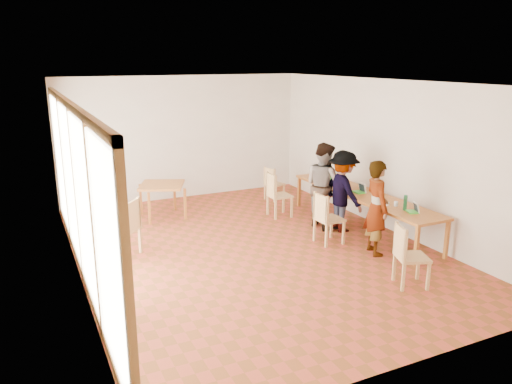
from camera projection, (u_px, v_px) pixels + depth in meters
ground at (253, 249)px, 9.15m from camera, size 8.00×8.00×0.00m
wall_back at (183, 138)px, 12.25m from camera, size 6.00×0.10×3.00m
wall_front at (413, 243)px, 5.28m from camera, size 6.00×0.10×3.00m
wall_right at (387, 155)px, 10.01m from camera, size 0.10×8.00×3.00m
window_wall at (75, 188)px, 7.53m from camera, size 0.10×8.00×3.00m
ceiling at (252, 81)px, 8.37m from camera, size 6.00×8.00×0.04m
communal_table at (363, 196)px, 10.08m from camera, size 0.80×4.00×0.75m
side_table at (162, 188)px, 10.83m from camera, size 0.90×0.90×0.75m
chair_near at (406, 249)px, 7.54m from camera, size 0.58×0.58×0.52m
chair_mid at (325, 213)px, 9.28m from camera, size 0.47×0.47×0.52m
chair_far at (275, 190)px, 10.87m from camera, size 0.47×0.47×0.52m
chair_empty at (272, 180)px, 12.16m from camera, size 0.48×0.48×0.44m
chair_spare at (128, 222)px, 8.66m from camera, size 0.68×0.68×0.55m
person_near at (377, 208)px, 8.76m from camera, size 0.54×0.70×1.70m
person_mid at (324, 185)px, 10.17m from camera, size 0.74×0.92×1.76m
person_far at (343, 191)px, 9.95m from camera, size 0.65×1.08×1.64m
laptop_near at (414, 210)px, 8.82m from camera, size 0.25×0.26×0.18m
laptop_mid at (360, 190)px, 10.12m from camera, size 0.21×0.25×0.20m
laptop_far at (330, 176)px, 11.27m from camera, size 0.29×0.31×0.21m
yellow_mug at (329, 174)px, 11.53m from camera, size 0.15×0.15×0.11m
green_bottle at (405, 203)px, 8.91m from camera, size 0.07×0.07×0.28m
clear_glass at (396, 204)px, 9.18m from camera, size 0.07×0.07×0.09m
condiment_cup at (387, 204)px, 9.23m from camera, size 0.08×0.08×0.06m
pink_phone at (375, 193)px, 10.09m from camera, size 0.05×0.10×0.01m
black_pouch at (343, 186)px, 10.43m from camera, size 0.16×0.26×0.09m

